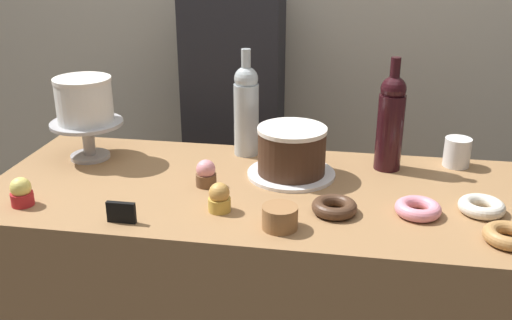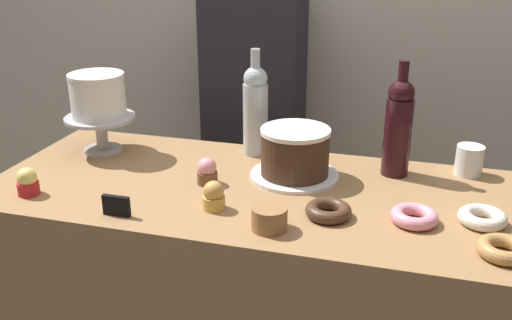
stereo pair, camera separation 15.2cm
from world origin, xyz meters
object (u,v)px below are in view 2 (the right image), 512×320
object	(u,v)px
white_layer_cake	(98,95)
price_sign_chalkboard	(116,206)
donut_pink	(414,217)
chocolate_round_cake	(295,151)
wine_bottle_dark_red	(398,126)
cupcake_strawberry	(207,172)
coffee_cup_ceramic	(469,160)
donut_sugar	(482,218)
cupcake_caramel	(214,196)
wine_bottle_clear	(255,109)
cake_stand_pedestal	(101,128)
barista_figure	(254,139)
cookie_stack	(269,218)
donut_chocolate	(328,211)
donut_maple	(504,249)
cupcake_lemon	(28,182)

from	to	relation	value
white_layer_cake	price_sign_chalkboard	size ratio (longest dim) A/B	2.39
donut_pink	chocolate_round_cake	bearing A→B (deg)	149.99
wine_bottle_dark_red	cupcake_strawberry	world-z (taller)	wine_bottle_dark_red
chocolate_round_cake	coffee_cup_ceramic	world-z (taller)	chocolate_round_cake
white_layer_cake	price_sign_chalkboard	xyz separation A→B (m)	(0.25, -0.38, -0.16)
donut_sugar	cupcake_caramel	bearing A→B (deg)	-171.19
wine_bottle_dark_red	wine_bottle_clear	bearing A→B (deg)	173.42
white_layer_cake	wine_bottle_dark_red	bearing A→B (deg)	4.38
cake_stand_pedestal	cupcake_caramel	world-z (taller)	cake_stand_pedestal
barista_figure	wine_bottle_clear	bearing A→B (deg)	-73.43
cupcake_caramel	coffee_cup_ceramic	bearing A→B (deg)	33.16
wine_bottle_clear	white_layer_cake	bearing A→B (deg)	-165.81
cake_stand_pedestal	chocolate_round_cake	bearing A→B (deg)	-2.87
cake_stand_pedestal	cookie_stack	bearing A→B (deg)	-28.84
cake_stand_pedestal	cupcake_caramel	size ratio (longest dim) A/B	2.88
donut_chocolate	donut_maple	distance (m)	0.40
cupcake_lemon	donut_maple	distance (m)	1.16
barista_figure	cookie_stack	bearing A→B (deg)	-71.84
donut_sugar	barista_figure	size ratio (longest dim) A/B	0.07
price_sign_chalkboard	donut_maple	bearing A→B (deg)	3.56
donut_sugar	donut_maple	xyz separation A→B (m)	(0.03, -0.14, 0.00)
cake_stand_pedestal	donut_pink	distance (m)	0.98
cake_stand_pedestal	white_layer_cake	distance (m)	0.10
cake_stand_pedestal	cupcake_lemon	world-z (taller)	cake_stand_pedestal
wine_bottle_dark_red	white_layer_cake	bearing A→B (deg)	-175.62
cake_stand_pedestal	cupcake_caramel	distance (m)	0.55
cake_stand_pedestal	donut_pink	world-z (taller)	cake_stand_pedestal
cupcake_caramel	barista_figure	distance (m)	0.86
white_layer_cake	cake_stand_pedestal	bearing A→B (deg)	0.00
cookie_stack	donut_maple	bearing A→B (deg)	2.17
wine_bottle_clear	cake_stand_pedestal	bearing A→B (deg)	-165.81
wine_bottle_dark_red	cookie_stack	distance (m)	0.50
cupcake_caramel	coffee_cup_ceramic	size ratio (longest dim) A/B	0.87
donut_chocolate	price_sign_chalkboard	xyz separation A→B (m)	(-0.49, -0.13, 0.01)
barista_figure	coffee_cup_ceramic	bearing A→B (deg)	-29.53
cookie_stack	coffee_cup_ceramic	world-z (taller)	coffee_cup_ceramic
wine_bottle_dark_red	cupcake_caramel	xyz separation A→B (m)	(-0.42, -0.35, -0.11)
cupcake_caramel	donut_sugar	size ratio (longest dim) A/B	0.66
chocolate_round_cake	donut_sugar	xyz separation A→B (m)	(0.49, -0.15, -0.06)
cake_stand_pedestal	cookie_stack	xyz separation A→B (m)	(0.63, -0.35, -0.05)
donut_pink	coffee_cup_ceramic	xyz separation A→B (m)	(0.14, 0.34, 0.03)
donut_pink	white_layer_cake	bearing A→B (deg)	166.83
cake_stand_pedestal	cookie_stack	size ratio (longest dim) A/B	2.55
cupcake_caramel	donut_maple	bearing A→B (deg)	-3.74
cupcake_caramel	donut_maple	xyz separation A→B (m)	(0.67, -0.04, -0.02)
cupcake_lemon	cookie_stack	world-z (taller)	cupcake_lemon
white_layer_cake	barista_figure	xyz separation A→B (m)	(0.33, 0.55, -0.30)
chocolate_round_cake	coffee_cup_ceramic	xyz separation A→B (m)	(0.47, 0.15, -0.03)
cupcake_strawberry	donut_maple	size ratio (longest dim) A/B	0.66
barista_figure	donut_sugar	bearing A→B (deg)	-43.58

